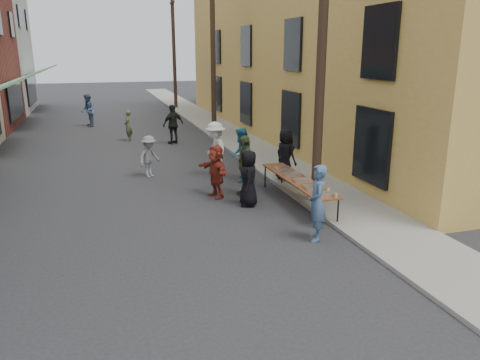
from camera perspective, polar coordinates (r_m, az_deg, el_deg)
ground at (r=9.78m, az=-6.34°, el=-10.62°), size 120.00×120.00×0.00m
sidewalk at (r=24.90m, az=-1.59°, el=5.72°), size 2.20×60.00×0.10m
building_ochre at (r=25.95m, az=12.64°, el=16.74°), size 10.00×28.00×10.00m
utility_pole_near at (r=13.03m, az=9.98°, el=16.22°), size 0.26×0.26×9.00m
utility_pole_mid at (r=24.36m, az=-3.32°, el=16.00°), size 0.26×0.26×9.00m
utility_pole_far at (r=36.12m, az=-8.07°, el=15.72°), size 0.26×0.26×9.00m
serving_table at (r=13.45m, az=7.02°, el=-0.03°), size 0.70×4.00×0.75m
catering_tray_sausage at (r=12.00m, az=10.22°, el=-1.69°), size 0.50×0.33×0.08m
catering_tray_foil_b at (r=12.56m, az=8.87°, el=-0.86°), size 0.50×0.33×0.08m
catering_tray_buns at (r=13.16m, az=7.56°, el=-0.04°), size 0.50×0.33×0.08m
catering_tray_foil_d at (r=13.78m, az=6.36°, el=0.71°), size 0.50×0.33×0.08m
catering_tray_buns_end at (r=14.40m, az=5.26°, el=1.39°), size 0.50×0.33×0.08m
condiment_jar_a at (r=11.65m, az=9.92°, el=-2.20°), size 0.07×0.07×0.08m
condiment_jar_b at (r=11.74m, az=9.70°, el=-2.06°), size 0.07×0.07×0.08m
condiment_jar_c at (r=11.82m, az=9.49°, el=-1.92°), size 0.07×0.07×0.08m
cup_stack at (r=11.88m, az=11.63°, el=-1.85°), size 0.08×0.08×0.12m
guest_front_a at (r=13.20m, az=1.04°, el=0.22°), size 0.70×0.89×1.61m
guest_front_b at (r=10.91m, az=9.38°, el=-2.79°), size 0.63×0.76×1.81m
guest_front_c at (r=15.72m, az=0.11°, el=3.09°), size 0.98×1.08×1.81m
guest_front_d at (r=16.30m, az=-3.00°, el=3.73°), size 0.86×1.32×1.93m
guest_front_e at (r=14.08m, az=0.61°, el=1.73°), size 0.47×1.10×1.87m
guest_queue_back at (r=14.00m, az=-2.97°, el=1.09°), size 0.83×1.56×1.61m
server at (r=15.60m, az=5.57°, el=3.10°), size 0.81×0.97×1.71m
passerby_left at (r=16.58m, az=-11.02°, el=2.83°), size 1.06×1.04×1.46m
passerby_mid at (r=22.38m, az=-8.14°, el=6.73°), size 1.18×0.85×1.85m
passerby_right at (r=23.58m, az=-13.48°, el=6.46°), size 0.49×0.62×1.49m
passerby_far at (r=28.65m, az=-18.05°, el=8.07°), size 0.81×0.99×1.89m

